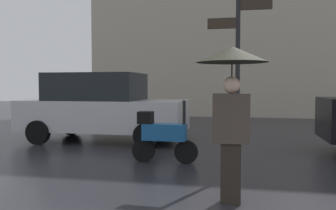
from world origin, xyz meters
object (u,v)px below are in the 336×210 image
Objects in this scene: parked_scooter at (162,135)px; parked_car_left at (102,107)px; pedestrian_with_umbrella at (232,84)px; street_signpost at (238,64)px.

parked_scooter is 3.35m from parked_car_left.
pedestrian_with_umbrella is 5.96m from parked_car_left.
pedestrian_with_umbrella is 0.45× the size of parked_car_left.
parked_car_left is 1.42× the size of street_signpost.
street_signpost reaches higher than parked_car_left.
street_signpost is at bearing -41.71° from parked_scooter.
parked_car_left is at bearing 66.63° from pedestrian_with_umbrella.
pedestrian_with_umbrella reaches higher than parked_car_left.
parked_car_left is 4.87m from street_signpost.
pedestrian_with_umbrella is 1.53× the size of parked_scooter.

